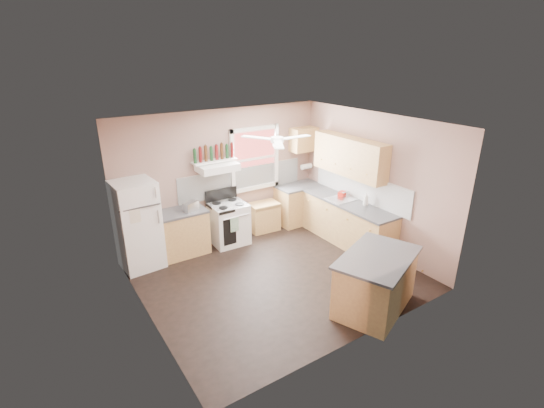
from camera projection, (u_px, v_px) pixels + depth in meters
floor at (277, 275)px, 7.04m from camera, size 4.50×4.50×0.00m
ceiling at (277, 124)px, 6.06m from camera, size 4.50×4.50×0.00m
wall_back at (222, 175)px, 8.13m from camera, size 4.50×0.05×2.70m
wall_right at (373, 182)px, 7.71m from camera, size 0.05×4.00×2.70m
wall_left at (139, 238)px, 5.39m from camera, size 0.05×4.00×2.70m
backsplash_back at (242, 180)px, 8.39m from camera, size 2.90×0.03×0.55m
backsplash_right at (360, 186)px, 7.99m from camera, size 0.03×2.60×0.55m
window_view at (254, 159)px, 8.38m from camera, size 1.00×0.02×1.20m
window_frame at (255, 159)px, 8.36m from camera, size 1.16×0.07×1.36m
refrigerator at (138, 225)px, 7.06m from camera, size 0.74×0.73×1.65m
base_cabinet_left at (183, 233)px, 7.67m from camera, size 0.90×0.60×0.86m
counter_left at (181, 212)px, 7.50m from camera, size 0.92×0.62×0.04m
toaster at (191, 206)px, 7.47m from camera, size 0.32×0.25×0.18m
stove at (229, 223)px, 8.09m from camera, size 0.73×0.66×0.86m
range_hood at (217, 167)px, 7.70m from camera, size 0.78×0.50×0.14m
bottle_shelf at (214, 161)px, 7.75m from camera, size 0.90×0.26×0.03m
cart at (264, 217)px, 8.71m from camera, size 0.66×0.46×0.64m
base_cabinet_corner at (298, 204)px, 9.10m from camera, size 1.00×0.60×0.86m
base_cabinet_right at (347, 223)px, 8.11m from camera, size 0.60×2.20×0.86m
counter_corner at (299, 186)px, 8.94m from camera, size 1.02×0.62×0.04m
counter_right at (348, 203)px, 7.94m from camera, size 0.62×2.22×0.04m
sink at (341, 199)px, 8.09m from camera, size 0.55×0.45×0.03m
faucet at (347, 194)px, 8.15m from camera, size 0.03×0.03×0.14m
upper_cabinet_right at (349, 156)px, 7.84m from camera, size 0.33×1.80×0.76m
upper_cabinet_corner at (304, 139)px, 8.77m from camera, size 0.60×0.33×0.52m
paper_towel at (306, 166)px, 9.09m from camera, size 0.26×0.12×0.12m
island at (375, 283)px, 6.02m from camera, size 1.55×1.28×0.86m
island_top at (378, 257)px, 5.85m from camera, size 1.66×1.39×0.04m
ceiling_fan_hub at (277, 140)px, 6.15m from camera, size 0.20×0.20×0.08m
soap_bottle at (366, 199)px, 7.71m from camera, size 0.14×0.14×0.26m
red_caddy at (342, 194)px, 8.24m from camera, size 0.21×0.18×0.10m
wine_bottles at (214, 153)px, 7.70m from camera, size 0.86×0.06×0.31m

